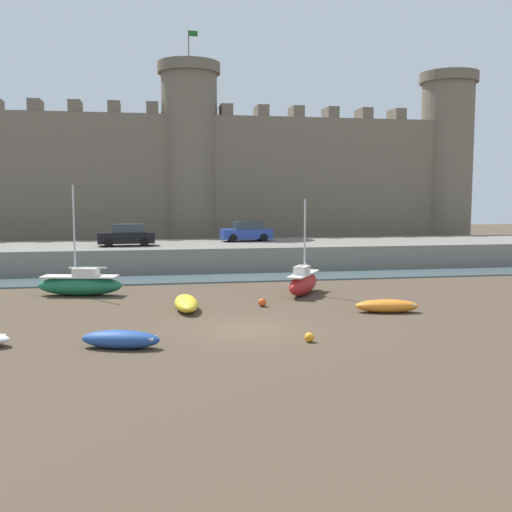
{
  "coord_description": "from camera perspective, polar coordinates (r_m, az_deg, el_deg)",
  "views": [
    {
      "loc": [
        -4.08,
        -24.0,
        5.53
      ],
      "look_at": [
        1.23,
        5.22,
        2.5
      ],
      "focal_mm": 42.0,
      "sensor_mm": 36.0,
      "label": 1
    }
  ],
  "objects": [
    {
      "name": "rowboat_foreground_right",
      "position": [
        22.39,
        -12.76,
        -7.7
      ],
      "size": [
        3.07,
        1.76,
        0.66
      ],
      "color": "#234793",
      "rests_on": "ground"
    },
    {
      "name": "sailboat_near_channel_right",
      "position": [
        33.46,
        4.52,
        -2.51
      ],
      "size": [
        3.04,
        4.15,
        5.3
      ],
      "color": "red",
      "rests_on": "ground"
    },
    {
      "name": "mooring_buoy_off_centre",
      "position": [
        22.86,
        5.1,
        -7.72
      ],
      "size": [
        0.37,
        0.37,
        0.37
      ],
      "primitive_type": "sphere",
      "color": "orange",
      "rests_on": "ground"
    },
    {
      "name": "rowboat_midflat_centre",
      "position": [
        29.05,
        12.36,
        -4.64
      ],
      "size": [
        3.13,
        1.5,
        0.61
      ],
      "color": "orange",
      "rests_on": "ground"
    },
    {
      "name": "water_channel",
      "position": [
        39.9,
        -4.32,
        -2.09
      ],
      "size": [
        80.0,
        4.5,
        0.1
      ],
      "primitive_type": "cube",
      "color": "slate",
      "rests_on": "ground"
    },
    {
      "name": "castle",
      "position": [
        57.93,
        -6.3,
        7.9
      ],
      "size": [
        58.52,
        5.86,
        20.84
      ],
      "color": "#706354",
      "rests_on": "ground"
    },
    {
      "name": "mooring_buoy_near_shore",
      "position": [
        29.87,
        0.6,
        -4.43
      ],
      "size": [
        0.42,
        0.42,
        0.42
      ],
      "primitive_type": "sphere",
      "color": "#E04C1E",
      "rests_on": "ground"
    },
    {
      "name": "car_quay_west",
      "position": [
        45.38,
        -12.23,
        1.94
      ],
      "size": [
        4.2,
        2.08,
        1.62
      ],
      "color": "black",
      "rests_on": "quay_road"
    },
    {
      "name": "car_quay_centre_east",
      "position": [
        48.88,
        -0.89,
        2.34
      ],
      "size": [
        4.2,
        2.08,
        1.62
      ],
      "color": "#263F99",
      "rests_on": "quay_road"
    },
    {
      "name": "quay_road",
      "position": [
        46.97,
        -5.25,
        0.13
      ],
      "size": [
        64.66,
        10.0,
        1.78
      ],
      "primitive_type": "cube",
      "color": "slate",
      "rests_on": "ground"
    },
    {
      "name": "ground_plane",
      "position": [
        24.97,
        -0.63,
        -6.97
      ],
      "size": [
        160.0,
        160.0,
        0.0
      ],
      "primitive_type": "plane",
      "color": "#4C3D2D"
    },
    {
      "name": "sailboat_midflat_right",
      "position": [
        34.42,
        -16.39,
        -2.57
      ],
      "size": [
        4.86,
        2.32,
        6.09
      ],
      "color": "#1E6B47",
      "rests_on": "ground"
    },
    {
      "name": "rowboat_midflat_left",
      "position": [
        29.07,
        -6.66,
        -4.46
      ],
      "size": [
        1.15,
        3.43,
        0.69
      ],
      "color": "yellow",
      "rests_on": "ground"
    }
  ]
}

